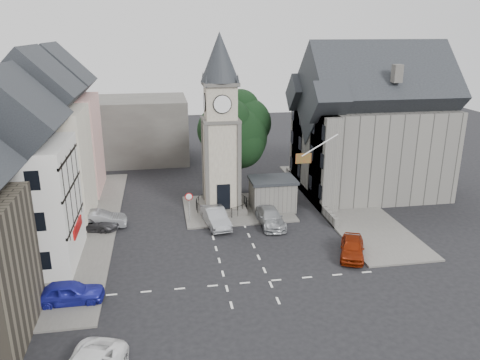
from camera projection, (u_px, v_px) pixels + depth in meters
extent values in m
plane|color=black|center=(235.00, 247.00, 36.95)|extent=(120.00, 120.00, 0.00)
cube|color=#595651|center=(82.00, 227.00, 40.55)|extent=(6.00, 30.00, 0.14)
cube|color=#595651|center=(342.00, 202.00, 46.34)|extent=(6.00, 26.00, 0.14)
cube|color=#595651|center=(237.00, 209.00, 44.66)|extent=(10.00, 8.00, 0.16)
cube|color=silver|center=(248.00, 283.00, 31.79)|extent=(20.00, 8.00, 0.01)
cube|color=#4C4944|center=(222.00, 207.00, 44.34)|extent=(4.20, 4.20, 0.70)
torus|color=black|center=(222.00, 200.00, 44.11)|extent=(4.86, 4.86, 0.06)
cube|color=gray|center=(221.00, 163.00, 42.99)|extent=(3.00, 3.00, 8.00)
cube|color=black|center=(224.00, 197.00, 42.50)|extent=(1.20, 0.25, 2.40)
cube|color=#4C4944|center=(220.00, 120.00, 41.76)|extent=(3.30, 3.30, 0.25)
cube|color=gray|center=(220.00, 102.00, 41.26)|extent=(2.70, 2.70, 3.20)
cylinder|color=white|center=(222.00, 104.00, 39.95)|extent=(1.50, 0.12, 1.50)
cube|color=#4C4944|center=(220.00, 83.00, 40.77)|extent=(3.10, 3.10, 0.30)
cone|color=black|center=(220.00, 57.00, 40.07)|extent=(3.40, 3.40, 4.20)
cube|color=slate|center=(272.00, 195.00, 44.31)|extent=(4.00, 3.00, 2.80)
cube|color=black|center=(273.00, 180.00, 43.83)|extent=(4.30, 3.30, 0.25)
cylinder|color=black|center=(234.00, 172.00, 48.77)|extent=(0.70, 0.70, 4.40)
cylinder|color=black|center=(189.00, 210.00, 41.20)|extent=(0.10, 0.10, 2.50)
cone|color=#A50C0C|center=(189.00, 197.00, 40.72)|extent=(0.70, 0.06, 0.70)
cone|color=white|center=(189.00, 197.00, 40.71)|extent=(0.54, 0.04, 0.54)
cube|color=#DEA398|center=(61.00, 146.00, 47.92)|extent=(7.50, 7.00, 10.00)
cube|color=beige|center=(43.00, 168.00, 40.42)|extent=(7.50, 7.00, 10.00)
cube|color=silver|center=(19.00, 206.00, 33.08)|extent=(7.50, 7.00, 9.00)
cube|color=#4C4944|center=(108.00, 130.00, 60.04)|extent=(20.00, 10.00, 8.00)
cube|color=slate|center=(370.00, 150.00, 48.42)|extent=(14.00, 10.00, 9.00)
cube|color=slate|center=(325.00, 161.00, 44.15)|extent=(1.60, 4.40, 9.00)
cube|color=slate|center=(303.00, 144.00, 50.71)|extent=(1.60, 4.40, 9.00)
cube|color=slate|center=(308.00, 193.00, 47.65)|extent=(0.40, 16.00, 0.90)
cylinder|color=white|center=(320.00, 145.00, 39.81)|extent=(3.17, 0.10, 1.89)
plane|color=#B21414|center=(304.00, 158.00, 39.93)|extent=(1.40, 0.00, 1.40)
imported|color=#1B1F98|center=(69.00, 292.00, 29.26)|extent=(4.31, 1.74, 1.47)
imported|color=#96999D|center=(99.00, 220.00, 40.29)|extent=(4.68, 1.67, 1.54)
imported|color=#313033|center=(92.00, 223.00, 39.97)|extent=(4.97, 3.24, 1.27)
imported|color=gray|center=(215.00, 217.00, 40.76)|extent=(2.41, 5.01, 1.58)
imported|color=#9EA1A5|center=(270.00, 217.00, 40.95)|extent=(2.07, 4.96, 1.43)
imported|color=maroon|center=(352.00, 247.00, 35.26)|extent=(3.26, 4.64, 1.47)
imported|color=beige|center=(334.00, 192.00, 46.97)|extent=(0.60, 0.39, 1.65)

